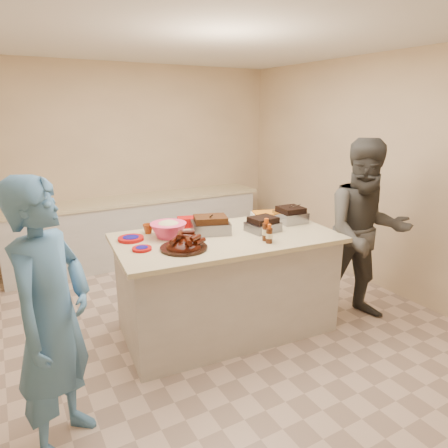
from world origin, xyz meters
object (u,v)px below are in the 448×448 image
coleslaw_bowl (169,237)px  bbq_bottle_b (266,240)px  island (226,328)px  plastic_cup (148,233)px  roasting_pan (290,222)px  guest_blue (69,440)px  bbq_bottle_a (269,243)px  mustard_bottle (207,231)px  rib_platter (184,249)px  guest_gray (356,316)px

coleslaw_bowl → bbq_bottle_b: (0.72, -0.52, 0.00)m
island → plastic_cup: 1.22m
island → roasting_pan: (0.81, 0.08, 0.96)m
island → guest_blue: island is taller
island → guest_blue: bearing=-151.0°
bbq_bottle_a → mustard_bottle: size_ratio=1.28×
plastic_cup → island: bearing=-35.0°
bbq_bottle_b → plastic_cup: bearing=139.7°
roasting_pan → bbq_bottle_b: (-0.57, -0.37, 0.00)m
bbq_bottle_a → plastic_cup: 1.14m
coleslaw_bowl → bbq_bottle_a: (0.70, -0.59, 0.00)m
rib_platter → roasting_pan: bearing=9.4°
rib_platter → guest_gray: (1.81, -0.32, -0.96)m
roasting_pan → mustard_bottle: size_ratio=2.09×
bbq_bottle_b → roasting_pan: bearing=32.8°
rib_platter → bbq_bottle_b: size_ratio=1.99×
island → bbq_bottle_b: bbq_bottle_b is taller
coleslaw_bowl → guest_gray: (1.79, -0.69, -0.96)m
guest_gray → coleslaw_bowl: bearing=-173.2°
roasting_pan → coleslaw_bowl: size_ratio=0.83×
bbq_bottle_b → island: bearing=129.2°
plastic_cup → coleslaw_bowl: bearing=-57.6°
coleslaw_bowl → guest_blue: (-1.12, -0.92, -0.96)m
guest_gray → bbq_bottle_b: bearing=-161.3°
roasting_pan → plastic_cup: roasting_pan is taller
coleslaw_bowl → mustard_bottle: size_ratio=2.51×
mustard_bottle → guest_gray: bearing=-25.5°
mustard_bottle → plastic_cup: mustard_bottle is taller
island → plastic_cup: (-0.61, 0.43, 0.96)m
mustard_bottle → guest_blue: size_ratio=0.07×
island → guest_gray: size_ratio=1.11×
roasting_pan → plastic_cup: 1.46m
mustard_bottle → guest_blue: bearing=-149.0°
mustard_bottle → guest_blue: 2.00m
rib_platter → guest_blue: 1.57m
island → rib_platter: size_ratio=5.07×
roasting_pan → plastic_cup: bearing=170.3°
rib_platter → roasting_pan: size_ratio=1.46×
roasting_pan → bbq_bottle_b: bearing=-143.1°
roasting_pan → bbq_bottle_b: size_ratio=1.36×
coleslaw_bowl → bbq_bottle_a: size_ratio=1.97×
roasting_pan → bbq_bottle_b: 0.68m
mustard_bottle → plastic_cup: (-0.51, 0.22, 0.00)m
rib_platter → guest_blue: size_ratio=0.23×
bbq_bottle_a → plastic_cup: (-0.83, 0.79, 0.00)m
bbq_bottle_a → mustard_bottle: (-0.31, 0.57, 0.00)m
bbq_bottle_b → coleslaw_bowl: bearing=144.3°
roasting_pan → coleslaw_bowl: 1.30m
island → plastic_cup: bearing=150.4°
rib_platter → roasting_pan: rib_platter is taller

